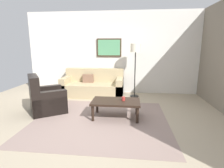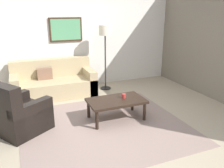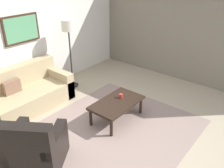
{
  "view_description": "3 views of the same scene",
  "coord_description": "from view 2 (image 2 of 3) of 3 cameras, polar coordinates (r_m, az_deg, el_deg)",
  "views": [
    {
      "loc": [
        0.66,
        -3.71,
        1.64
      ],
      "look_at": [
        0.21,
        0.49,
        0.74
      ],
      "focal_mm": 28.53,
      "sensor_mm": 36.0,
      "label": 1
    },
    {
      "loc": [
        -1.34,
        -3.67,
        2.08
      ],
      "look_at": [
        0.27,
        0.27,
        0.72
      ],
      "focal_mm": 37.29,
      "sensor_mm": 36.0,
      "label": 2
    },
    {
      "loc": [
        -2.87,
        -2.28,
        2.85
      ],
      "look_at": [
        0.14,
        0.16,
        0.89
      ],
      "focal_mm": 38.05,
      "sensor_mm": 36.0,
      "label": 3
    }
  ],
  "objects": [
    {
      "name": "framed_artwork",
      "position": [
        6.33,
        -11.24,
        12.96
      ],
      "size": [
        0.85,
        0.04,
        0.61
      ],
      "color": "#382316"
    },
    {
      "name": "armchair_leather",
      "position": [
        4.42,
        -22.23,
        -7.32
      ],
      "size": [
        1.11,
        1.11,
        0.95
      ],
      "color": "black",
      "rests_on": "ground_plane"
    },
    {
      "name": "ground_plane",
      "position": [
        4.43,
        -1.97,
        -10.25
      ],
      "size": [
        8.0,
        8.0,
        0.0
      ],
      "primitive_type": "plane",
      "color": "tan"
    },
    {
      "name": "couch_main",
      "position": [
        6.07,
        -14.18,
        0.14
      ],
      "size": [
        2.0,
        0.94,
        0.88
      ],
      "color": "tan",
      "rests_on": "ground_plane"
    },
    {
      "name": "area_rug",
      "position": [
        4.43,
        -1.97,
        -10.2
      ],
      "size": [
        2.98,
        2.7,
        0.01
      ],
      "primitive_type": "cube",
      "color": "gray",
      "rests_on": "ground_plane"
    },
    {
      "name": "rear_partition",
      "position": [
        6.45,
        -10.31,
        11.45
      ],
      "size": [
        6.0,
        0.12,
        2.8
      ],
      "primitive_type": "cube",
      "color": "silver",
      "rests_on": "ground_plane"
    },
    {
      "name": "coffee_table",
      "position": [
        4.55,
        1.05,
        -4.46
      ],
      "size": [
        1.1,
        0.64,
        0.41
      ],
      "color": "black",
      "rests_on": "ground_plane"
    },
    {
      "name": "cup",
      "position": [
        4.61,
        2.9,
        -2.93
      ],
      "size": [
        0.08,
        0.08,
        0.09
      ],
      "primitive_type": "cylinder",
      "color": "#B2332D",
      "rests_on": "coffee_table"
    },
    {
      "name": "lamp_standing",
      "position": [
        6.11,
        -1.7,
        11.46
      ],
      "size": [
        0.32,
        0.32,
        1.71
      ],
      "color": "black",
      "rests_on": "ground_plane"
    }
  ]
}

